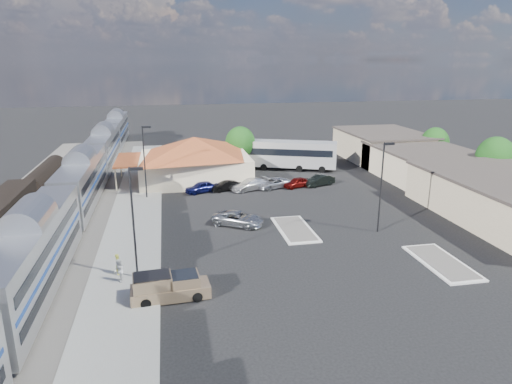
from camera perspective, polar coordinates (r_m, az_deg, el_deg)
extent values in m
plane|color=black|center=(43.59, 0.50, -6.06)|extent=(280.00, 280.00, 0.00)
cube|color=#4C4944|center=(51.89, -24.86, -3.85)|extent=(16.00, 100.00, 0.12)
cube|color=gray|center=(48.54, -15.03, -4.16)|extent=(5.50, 92.00, 0.18)
cube|color=silver|center=(36.56, -26.06, -7.14)|extent=(3.00, 20.00, 5.00)
cube|color=black|center=(37.66, -25.53, -11.00)|extent=(2.20, 16.00, 0.60)
cube|color=silver|center=(56.08, -20.89, 1.22)|extent=(3.00, 20.00, 5.00)
cube|color=black|center=(56.80, -20.61, -1.46)|extent=(2.20, 16.00, 0.60)
cube|color=silver|center=(76.39, -18.42, 5.21)|extent=(3.00, 20.00, 5.00)
cube|color=black|center=(76.92, -18.24, 3.21)|extent=(2.20, 16.00, 0.60)
cube|color=silver|center=(96.99, -16.99, 7.52)|extent=(3.00, 20.00, 5.00)
cube|color=black|center=(97.41, -16.85, 5.92)|extent=(2.20, 16.00, 0.60)
cube|color=black|center=(49.99, -29.07, -2.55)|extent=(2.80, 14.00, 3.60)
cube|color=black|center=(50.57, -28.78, -4.59)|extent=(2.20, 12.00, 0.60)
cylinder|color=black|center=(64.84, -24.96, 1.82)|extent=(2.80, 14.00, 2.80)
cube|color=black|center=(65.27, -24.78, 0.29)|extent=(2.20, 12.00, 0.60)
cube|color=beige|center=(65.30, -7.64, 3.03)|extent=(15.00, 12.00, 3.60)
pyramid|color=#974821|center=(64.67, -7.74, 5.70)|extent=(15.30, 12.24, 2.60)
cube|color=#974821|center=(65.10, -15.72, 3.88)|extent=(3.20, 9.60, 0.25)
cube|color=#C6B28C|center=(69.47, 20.58, 3.09)|extent=(12.00, 18.00, 4.00)
cube|color=#3F3833|center=(69.05, 20.75, 4.83)|extent=(12.40, 18.40, 0.30)
cube|color=#C6B28C|center=(81.39, 15.52, 5.51)|extent=(12.00, 16.00, 4.50)
cube|color=#3F3833|center=(81.01, 15.65, 7.18)|extent=(12.40, 16.40, 0.30)
cube|color=silver|center=(46.27, 4.88, -4.67)|extent=(3.30, 7.50, 0.15)
cube|color=#4C4944|center=(46.24, 4.88, -4.57)|extent=(2.70, 6.90, 0.10)
cube|color=silver|center=(41.88, 22.20, -8.19)|extent=(3.30, 7.50, 0.15)
cube|color=#4C4944|center=(41.85, 22.21, -8.08)|extent=(2.70, 6.90, 0.10)
cylinder|color=black|center=(35.71, -15.06, -4.03)|extent=(0.16, 0.16, 9.00)
cube|color=black|center=(34.46, -14.75, 2.81)|extent=(1.00, 0.25, 0.22)
cylinder|color=black|center=(56.87, -13.76, 3.53)|extent=(0.16, 0.16, 9.00)
cube|color=black|center=(56.09, -13.54, 7.90)|extent=(1.00, 0.25, 0.22)
cylinder|color=black|center=(45.95, 15.34, 0.46)|extent=(0.16, 0.16, 9.00)
cube|color=black|center=(45.24, 16.32, 5.80)|extent=(1.00, 0.25, 0.22)
cylinder|color=#382314|center=(68.25, 27.43, 1.58)|extent=(0.30, 0.30, 2.86)
ellipsoid|color=#1C4E16|center=(67.69, 27.73, 3.87)|extent=(4.94, 4.94, 5.46)
cylinder|color=#382314|center=(79.38, 21.27, 4.02)|extent=(0.30, 0.30, 2.55)
ellipsoid|color=#1C4E16|center=(78.94, 21.45, 5.79)|extent=(4.41, 4.41, 4.87)
cylinder|color=#382314|center=(72.01, -1.97, 4.04)|extent=(0.30, 0.30, 2.73)
ellipsoid|color=#1C4E16|center=(71.50, -1.99, 6.13)|extent=(4.71, 4.71, 5.21)
cube|color=tan|center=(33.96, -10.62, -12.12)|extent=(5.69, 2.41, 0.91)
cube|color=tan|center=(33.64, -10.69, -11.06)|extent=(2.25, 2.07, 0.96)
cube|color=tan|center=(33.59, -10.69, -10.90)|extent=(2.80, 2.11, 1.11)
cylinder|color=black|center=(33.40, -7.35, -12.86)|extent=(0.75, 0.33, 0.73)
cylinder|color=black|center=(34.99, -7.78, -11.44)|extent=(0.75, 0.33, 0.73)
cylinder|color=black|center=(33.21, -13.61, -13.39)|extent=(0.75, 0.33, 0.73)
cylinder|color=black|center=(34.81, -13.72, -11.94)|extent=(0.75, 0.33, 0.73)
imported|color=#A7AAB0|center=(47.19, -2.25, -3.34)|extent=(5.84, 4.88, 1.48)
cube|color=silver|center=(71.19, 4.46, 4.77)|extent=(13.94, 7.77, 3.91)
cube|color=black|center=(71.10, 4.47, 5.14)|extent=(12.92, 7.41, 1.03)
cylinder|color=black|center=(70.00, 8.25, 2.82)|extent=(1.09, 0.70, 1.03)
cylinder|color=black|center=(72.62, 8.33, 3.30)|extent=(1.09, 0.70, 1.03)
cylinder|color=black|center=(70.81, 0.98, 3.14)|extent=(1.09, 0.70, 1.03)
cylinder|color=black|center=(73.40, 1.31, 3.60)|extent=(1.09, 0.70, 1.03)
imported|color=gold|center=(37.92, -16.85, -8.62)|extent=(0.51, 0.69, 1.72)
imported|color=white|center=(36.62, -16.79, -9.43)|extent=(0.82, 0.99, 1.84)
imported|color=#0E1147|center=(59.19, -6.83, 0.61)|extent=(4.60, 3.16, 1.46)
imported|color=black|center=(59.79, -3.80, 0.81)|extent=(4.38, 2.56, 1.36)
imported|color=silver|center=(59.96, -0.73, 0.96)|extent=(5.64, 3.86, 1.52)
imported|color=#9A9CA2|center=(60.90, 2.18, 1.11)|extent=(5.38, 3.88, 1.36)
imported|color=#680E0B|center=(61.41, 5.16, 1.19)|extent=(4.29, 2.75, 1.36)
imported|color=black|center=(62.62, 7.89, 1.45)|extent=(4.73, 3.02, 1.47)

